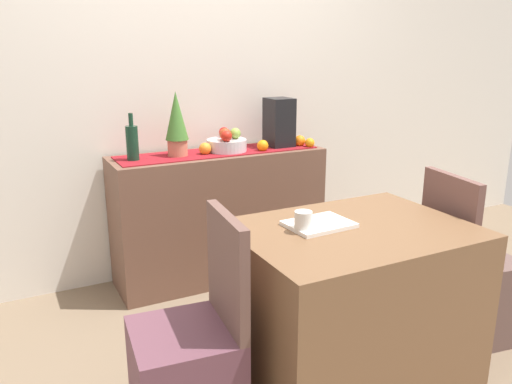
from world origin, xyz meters
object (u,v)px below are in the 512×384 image
Objects in this scene: dining_table at (350,304)px; coffee_cup at (303,222)px; fruit_bowl at (227,145)px; open_book at (319,224)px; chair_near_window at (189,371)px; sideboard_console at (220,215)px; chair_by_corner at (467,290)px; potted_plant at (177,123)px; wine_bottle at (132,143)px; coffee_maker at (279,123)px.

dining_table is 11.03× the size of coffee_cup.
coffee_cup is (-0.20, -1.25, -0.11)m from fruit_bowl.
open_book is 0.11m from coffee_cup.
chair_near_window is (-0.55, -0.05, -0.52)m from coffee_cup.
coffee_cup is 0.10× the size of chair_near_window.
sideboard_console is 1.56m from chair_by_corner.
open_book is (0.23, -1.21, -0.31)m from potted_plant.
fruit_bowl is at bearing 91.10° from dining_table.
dining_table is at bearing -88.90° from fruit_bowl.
potted_plant is 1.42× the size of open_book.
wine_bottle reaches higher than sideboard_console.
fruit_bowl is 0.29× the size of chair_by_corner.
fruit_bowl is 0.37m from potted_plant.
dining_table is (-0.36, -1.30, -0.64)m from coffee_maker.
wine_bottle is at bearing 137.30° from chair_by_corner.
fruit_bowl is at bearing 121.67° from chair_by_corner.
coffee_cup is (-0.14, -1.25, 0.36)m from sideboard_console.
fruit_bowl reaches higher than coffee_cup.
chair_near_window is (-0.14, -1.30, -0.69)m from wine_bottle.
chair_by_corner is at bearing 0.19° from dining_table.
coffee_maker is at bearing 64.77° from coffee_cup.
potted_plant is (0.28, -0.00, 0.10)m from wine_bottle.
wine_bottle is at bearing 83.67° from chair_near_window.
wine_bottle is 1.56m from dining_table.
coffee_maker is at bearing 107.74° from chair_by_corner.
sideboard_console is 4.23× the size of coffee_maker.
open_book is (0.51, -1.21, -0.21)m from wine_bottle.
coffee_maker reaches higher than wine_bottle.
sideboard_console is at bearing 180.00° from fruit_bowl.
open_book is 1.02m from chair_by_corner.
coffee_cup is 0.10× the size of chair_by_corner.
wine_bottle is 1.33m from open_book.
potted_plant reaches higher than chair_by_corner.
sideboard_console is 1.31m from coffee_cup.
sideboard_console is 3.47× the size of potted_plant.
potted_plant is 1.51m from dining_table.
coffee_cup is at bearing -165.28° from open_book.
wine_bottle is 1.32m from coffee_cup.
open_book is 0.31× the size of chair_by_corner.
chair_near_window reaches higher than coffee_cup.
wine_bottle is at bearing 115.89° from dining_table.
sideboard_console is 0.47m from fruit_bowl.
chair_near_window is (-0.75, -1.30, -0.63)m from fruit_bowl.
coffee_cup is at bearing 5.68° from chair_near_window.
wine_bottle is at bearing 180.00° from sideboard_console.
sideboard_console is 0.74m from coffee_maker.
wine_bottle reaches higher than chair_by_corner.
potted_plant reaches higher than chair_near_window.
chair_by_corner is (0.86, -1.30, -0.16)m from sideboard_console.
fruit_bowl is at bearing 0.00° from sideboard_console.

